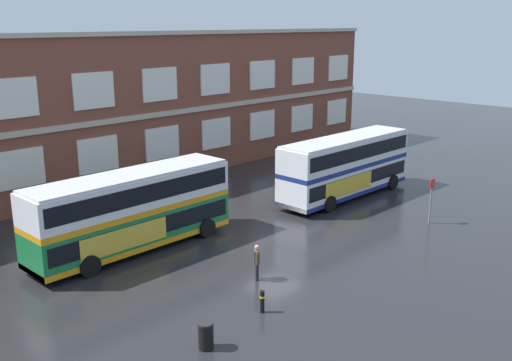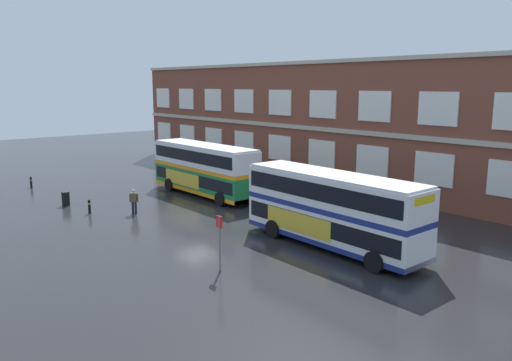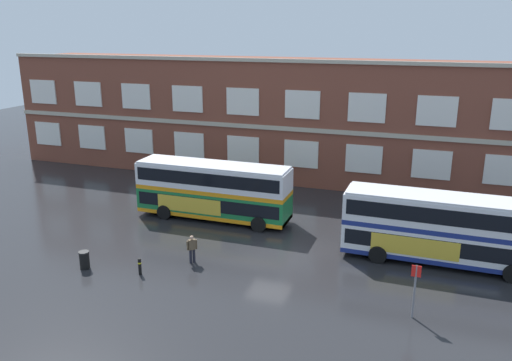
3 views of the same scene
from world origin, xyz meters
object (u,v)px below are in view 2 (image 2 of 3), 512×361
object	(u,v)px
station_litter_bin	(66,198)
safety_bollard_west	(89,206)
double_decker_middle	(332,209)
double_decker_near	(204,169)
bus_stand_flag	(220,238)
waiting_passenger	(134,200)
safety_bollard_east	(31,182)

from	to	relation	value
station_litter_bin	safety_bollard_west	bearing A→B (deg)	6.63
double_decker_middle	station_litter_bin	xyz separation A→B (m)	(-18.99, -7.50, -1.63)
double_decker_near	bus_stand_flag	size ratio (longest dim) A/B	4.08
waiting_passenger	bus_stand_flag	distance (m)	12.63
waiting_passenger	station_litter_bin	xyz separation A→B (m)	(-5.47, -2.69, -0.41)
bus_stand_flag	station_litter_bin	bearing A→B (deg)	-177.54
bus_stand_flag	station_litter_bin	xyz separation A→B (m)	(-17.94, -0.77, -1.12)
bus_stand_flag	safety_bollard_east	size ratio (longest dim) A/B	2.84
double_decker_middle	bus_stand_flag	bearing A→B (deg)	-98.90
double_decker_near	bus_stand_flag	world-z (taller)	double_decker_near
waiting_passenger	double_decker_near	bearing A→B (deg)	103.93
station_litter_bin	safety_bollard_west	xyz separation A→B (m)	(3.37, 0.39, -0.03)
double_decker_near	safety_bollard_east	xyz separation A→B (m)	(-12.03, -9.70, -1.66)
safety_bollard_east	bus_stand_flag	bearing A→B (deg)	1.55
bus_stand_flag	safety_bollard_east	world-z (taller)	bus_stand_flag
double_decker_middle	station_litter_bin	bearing A→B (deg)	-158.45
double_decker_middle	bus_stand_flag	size ratio (longest dim) A/B	4.09
double_decker_middle	safety_bollard_west	distance (m)	17.24
double_decker_middle	safety_bollard_east	size ratio (longest dim) A/B	11.61
bus_stand_flag	waiting_passenger	bearing A→B (deg)	171.24
double_decker_near	station_litter_bin	size ratio (longest dim) A/B	10.69
double_decker_middle	waiting_passenger	size ratio (longest dim) A/B	6.49
bus_stand_flag	safety_bollard_west	size ratio (longest dim) A/B	2.84
waiting_passenger	safety_bollard_east	size ratio (longest dim) A/B	1.79
waiting_passenger	safety_bollard_east	bearing A→B (deg)	-169.19
safety_bollard_west	safety_bollard_east	bearing A→B (deg)	-178.37
double_decker_near	safety_bollard_west	world-z (taller)	double_decker_near
waiting_passenger	station_litter_bin	bearing A→B (deg)	-153.79
double_decker_near	waiting_passenger	distance (m)	7.38
double_decker_near	double_decker_middle	size ratio (longest dim) A/B	1.00
bus_stand_flag	safety_bollard_west	xyz separation A→B (m)	(-14.57, -0.38, -1.14)
safety_bollard_east	waiting_passenger	bearing A→B (deg)	10.81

